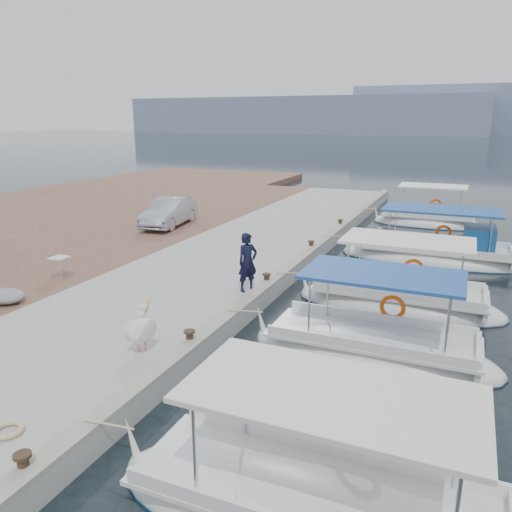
% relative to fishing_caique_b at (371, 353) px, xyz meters
% --- Properties ---
extents(ground, '(400.00, 400.00, 0.00)m').
position_rel_fishing_caique_b_xyz_m(ground, '(-3.70, 1.53, -0.13)').
color(ground, black).
rests_on(ground, ground).
extents(concrete_quay, '(6.00, 40.00, 0.50)m').
position_rel_fishing_caique_b_xyz_m(concrete_quay, '(-6.70, 6.53, 0.12)').
color(concrete_quay, gray).
rests_on(concrete_quay, ground).
extents(quay_curb, '(0.44, 40.00, 0.12)m').
position_rel_fishing_caique_b_xyz_m(quay_curb, '(-3.92, 6.53, 0.43)').
color(quay_curb, gray).
rests_on(quay_curb, concrete_quay).
extents(cobblestone_strip, '(4.00, 40.00, 0.50)m').
position_rel_fishing_caique_b_xyz_m(cobblestone_strip, '(-11.70, 6.53, 0.12)').
color(cobblestone_strip, brown).
rests_on(cobblestone_strip, ground).
extents(fishing_caique_b, '(6.21, 2.30, 2.83)m').
position_rel_fishing_caique_b_xyz_m(fishing_caique_b, '(0.00, 0.00, 0.00)').
color(fishing_caique_b, silver).
rests_on(fishing_caique_b, ground).
extents(fishing_caique_c, '(6.44, 2.39, 2.83)m').
position_rel_fishing_caique_b_xyz_m(fishing_caique_c, '(0.11, 3.80, -0.00)').
color(fishing_caique_c, silver).
rests_on(fishing_caique_c, ground).
extents(fishing_caique_d, '(7.61, 2.56, 2.83)m').
position_rel_fishing_caique_b_xyz_m(fishing_caique_d, '(0.81, 9.85, 0.06)').
color(fishing_caique_d, silver).
rests_on(fishing_caique_d, ground).
extents(fishing_caique_e, '(5.93, 2.30, 2.83)m').
position_rel_fishing_caique_b_xyz_m(fishing_caique_e, '(-0.14, 17.45, 0.00)').
color(fishing_caique_e, silver).
rests_on(fishing_caique_e, ground).
extents(mooring_bollards, '(0.28, 20.28, 0.33)m').
position_rel_fishing_caique_b_xyz_m(mooring_bollards, '(-4.05, 3.03, 0.57)').
color(mooring_bollards, black).
rests_on(mooring_bollards, concrete_quay).
extents(pelican, '(0.77, 1.33, 1.04)m').
position_rel_fishing_caique_b_xyz_m(pelican, '(-4.87, -2.75, 0.91)').
color(pelican, tan).
rests_on(pelican, concrete_quay).
extents(fisherman, '(0.75, 0.81, 1.87)m').
position_rel_fishing_caique_b_xyz_m(fisherman, '(-4.31, 2.08, 1.31)').
color(fisherman, black).
rests_on(fisherman, concrete_quay).
extents(parked_car, '(2.06, 4.38, 1.39)m').
position_rel_fishing_caique_b_xyz_m(parked_car, '(-12.04, 9.61, 1.07)').
color(parked_car, '#A4ABBB').
rests_on(parked_car, cobblestone_strip).
extents(tarp_bundle, '(1.10, 0.90, 0.40)m').
position_rel_fishing_caique_b_xyz_m(tarp_bundle, '(-10.45, -1.70, 0.57)').
color(tarp_bundle, gray).
rests_on(tarp_bundle, cobblestone_strip).
extents(folding_table, '(0.55, 0.55, 0.73)m').
position_rel_fishing_caique_b_xyz_m(folding_table, '(-10.76, 0.79, 0.90)').
color(folding_table, silver).
rests_on(folding_table, cobblestone_strip).
extents(rope_coil, '(0.54, 0.54, 0.10)m').
position_rel_fishing_caique_b_xyz_m(rope_coil, '(-5.11, -6.34, 0.42)').
color(rope_coil, '#C6B284').
rests_on(rope_coil, concrete_quay).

